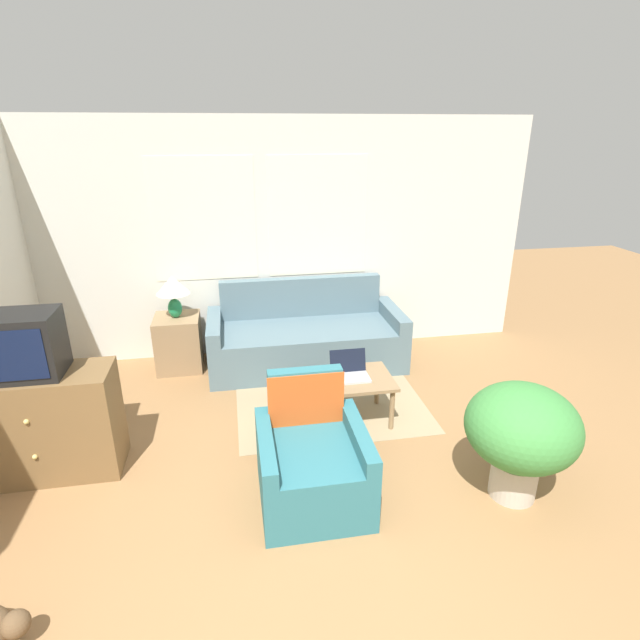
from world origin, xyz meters
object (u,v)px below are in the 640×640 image
laptop (350,371)px  cup_navy (320,378)px  couch (305,339)px  armchair (312,463)px  television (24,345)px  tv_remote (305,374)px  coffee_table (337,384)px  table_lamp (173,289)px  potted_plant (521,431)px

laptop → cup_navy: size_ratio=3.11×
couch → armchair: size_ratio=2.45×
armchair → television: television is taller
tv_remote → coffee_table: bearing=-23.6°
cup_navy → armchair: bearing=-103.6°
armchair → table_lamp: (-1.09, 2.27, 0.64)m
cup_navy → coffee_table: bearing=18.7°
armchair → tv_remote: 1.06m
table_lamp → armchair: bearing=-64.4°
potted_plant → couch: bearing=115.1°
table_lamp → laptop: size_ratio=1.41×
television → coffee_table: (2.30, 0.31, -0.69)m
table_lamp → cup_navy: size_ratio=4.37×
coffee_table → potted_plant: potted_plant is taller
armchair → television: 2.17m
laptop → cup_navy: (-0.28, -0.08, 0.00)m
cup_navy → couch: bearing=86.8°
television → couch: bearing=34.9°
coffee_table → laptop: (0.12, 0.03, 0.10)m
coffee_table → potted_plant: size_ratio=1.14×
laptop → tv_remote: laptop is taller
table_lamp → couch: bearing=-4.8°
couch → potted_plant: 2.67m
potted_plant → laptop: bearing=127.2°
armchair → tv_remote: armchair is taller
coffee_table → potted_plant: bearing=-48.7°
table_lamp → coffee_table: (1.46, -1.34, -0.54)m
couch → potted_plant: (1.13, -2.41, 0.26)m
armchair → cup_navy: size_ratio=8.25×
couch → tv_remote: bearing=-98.8°
table_lamp → potted_plant: 3.57m
couch → television: size_ratio=4.35×
armchair → cup_navy: (0.21, 0.87, 0.20)m
television → coffee_table: bearing=7.7°
armchair → television: bearing=162.3°
table_lamp → tv_remote: (1.20, -1.23, -0.48)m
laptop → potted_plant: size_ratio=0.38×
television → cup_navy: 2.23m
couch → laptop: bearing=-80.0°
television → tv_remote: size_ratio=3.20×
cup_navy → tv_remote: bearing=120.2°
coffee_table → potted_plant: 1.58m
armchair → table_lamp: 2.60m
television → cup_navy: television is taller
table_lamp → laptop: (1.58, -1.32, -0.44)m
couch → table_lamp: size_ratio=4.62×
couch → television: television is taller
laptop → cup_navy: 0.30m
laptop → cup_navy: bearing=-163.8°
television → potted_plant: size_ratio=0.56×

